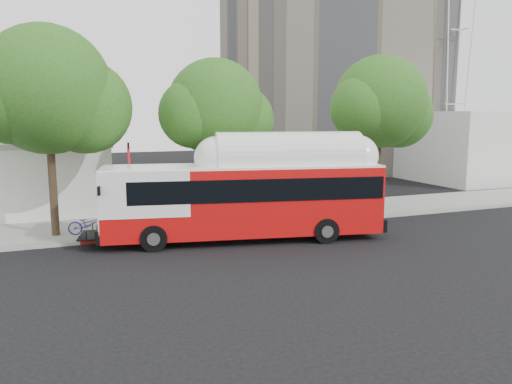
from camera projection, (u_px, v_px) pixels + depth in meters
ground at (279, 249)px, 21.56m from camera, size 120.00×120.00×0.00m
sidewalk at (231, 218)px, 27.53m from camera, size 60.00×5.00×0.15m
curb_strip at (248, 228)px, 25.14m from camera, size 60.00×0.30×0.15m
red_curb_segment at (189, 233)px, 24.06m from camera, size 10.00×0.32×0.16m
street_tree_left at (58, 95)px, 22.59m from camera, size 6.67×5.80×9.74m
street_tree_mid at (222, 111)px, 26.02m from camera, size 5.75×5.00×8.62m
street_tree_right at (386, 106)px, 29.39m from camera, size 6.21×5.40×9.18m
horizon_block at (503, 144)px, 46.62m from camera, size 20.00×12.00×6.00m
transit_bus at (246, 200)px, 22.79m from camera, size 13.67×5.04×3.98m
signal_pole at (130, 189)px, 23.21m from camera, size 0.13×0.42×4.47m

